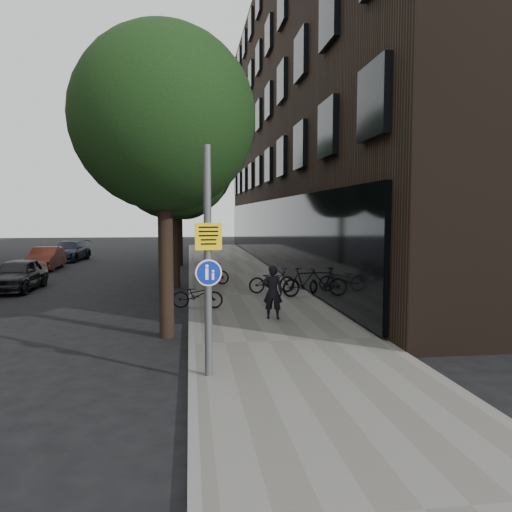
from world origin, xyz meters
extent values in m
plane|color=black|center=(0.00, 0.00, 0.00)|extent=(120.00, 120.00, 0.00)
cube|color=slate|center=(0.25, 10.00, 0.06)|extent=(4.50, 60.00, 0.12)
cube|color=slate|center=(-2.00, 10.00, 0.07)|extent=(0.15, 60.00, 0.13)
cube|color=black|center=(8.50, 22.00, 9.00)|extent=(12.00, 40.00, 18.00)
cylinder|color=black|center=(-2.60, 4.50, 1.60)|extent=(0.36, 0.36, 3.20)
sphere|color=black|center=(-2.60, 4.50, 5.30)|extent=(4.40, 4.40, 4.40)
sphere|color=black|center=(-2.20, 5.30, 4.30)|extent=(2.64, 2.64, 2.64)
cylinder|color=black|center=(-2.60, 13.00, 1.60)|extent=(0.36, 0.36, 3.20)
sphere|color=black|center=(-2.60, 13.00, 5.30)|extent=(5.00, 5.00, 5.00)
sphere|color=black|center=(-2.20, 13.80, 4.30)|extent=(3.00, 3.00, 3.00)
cylinder|color=black|center=(-2.60, 22.00, 1.60)|extent=(0.36, 0.36, 3.20)
sphere|color=black|center=(-2.60, 22.00, 5.30)|extent=(5.00, 5.00, 5.00)
sphere|color=black|center=(-2.20, 22.80, 4.30)|extent=(3.00, 3.00, 3.00)
cylinder|color=#595B5E|center=(-1.70, 1.08, 2.18)|extent=(0.14, 0.14, 4.11)
cube|color=#DDB70B|center=(-1.70, 1.08, 2.63)|extent=(0.47, 0.09, 0.48)
cylinder|color=#0E209A|center=(-1.70, 1.08, 1.99)|extent=(0.42, 0.07, 0.42)
cylinder|color=white|center=(-1.70, 1.08, 1.99)|extent=(0.47, 0.07, 0.48)
imported|color=black|center=(0.25, 5.74, 0.87)|extent=(0.63, 0.51, 1.50)
imported|color=black|center=(0.99, 10.32, 0.59)|extent=(1.84, 0.87, 0.93)
imported|color=black|center=(2.00, 9.35, 0.63)|extent=(1.78, 0.89, 1.03)
imported|color=black|center=(-1.80, 7.62, 0.54)|extent=(1.66, 0.82, 0.83)
imported|color=black|center=(-1.11, 12.96, 0.58)|extent=(1.56, 1.03, 0.92)
imported|color=black|center=(-8.79, 12.94, 0.64)|extent=(1.61, 3.78, 1.27)
imported|color=maroon|center=(-9.80, 20.60, 0.62)|extent=(1.34, 3.77, 1.24)
imported|color=black|center=(-9.78, 25.92, 0.65)|extent=(2.26, 4.63, 1.30)
camera|label=1|loc=(-2.02, -7.76, 3.02)|focal=35.00mm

